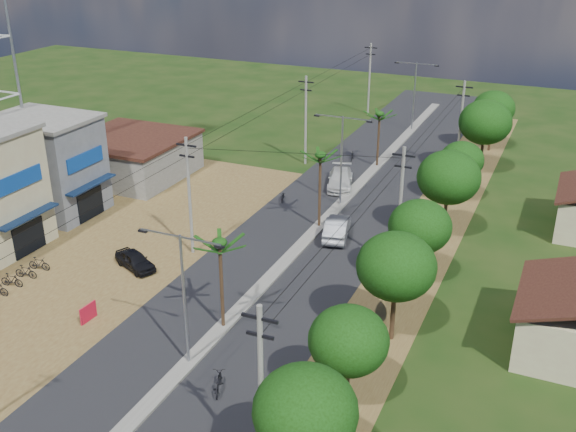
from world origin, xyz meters
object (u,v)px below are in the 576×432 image
(car_white_far, at_px, (340,179))
(roadside_sign, at_px, (88,313))
(car_silver_mid, at_px, (337,228))
(car_parked_dark, at_px, (135,261))
(moto_rider_east, at_px, (218,383))

(car_white_far, xyz_separation_m, roadside_sign, (-6.50, -27.88, -0.21))
(car_silver_mid, relative_size, roadside_sign, 3.55)
(car_silver_mid, distance_m, roadside_sign, 20.17)
(car_white_far, distance_m, car_parked_dark, 22.45)
(car_silver_mid, bearing_deg, car_parked_dark, 30.34)
(car_silver_mid, distance_m, car_white_far, 10.90)
(car_silver_mid, bearing_deg, roadside_sign, 47.58)
(moto_rider_east, bearing_deg, car_parked_dark, -60.67)
(car_silver_mid, bearing_deg, moto_rider_east, 79.26)
(car_silver_mid, xyz_separation_m, moto_rider_east, (0.74, -20.27, -0.30))
(car_white_far, distance_m, moto_rider_east, 30.90)
(moto_rider_east, height_order, roadside_sign, roadside_sign)
(car_white_far, bearing_deg, car_silver_mid, -87.88)
(car_parked_dark, bearing_deg, car_white_far, 2.81)
(car_silver_mid, relative_size, car_parked_dark, 1.32)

